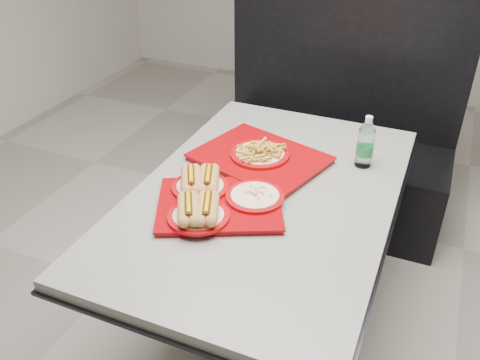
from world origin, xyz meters
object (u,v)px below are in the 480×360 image
at_px(tray_far, 260,156).
at_px(diner_table, 265,227).
at_px(booth_bench, 331,145).
at_px(tray_near, 214,199).
at_px(water_bottle, 365,145).

bearing_deg(tray_far, diner_table, -62.91).
relative_size(diner_table, booth_bench, 1.05).
bearing_deg(tray_near, tray_far, 85.11).
bearing_deg(tray_near, water_bottle, 49.72).
height_order(tray_near, tray_far, tray_far).
distance_m(diner_table, water_bottle, 0.50).
bearing_deg(booth_bench, tray_near, -95.81).
height_order(diner_table, tray_far, tray_far).
xyz_separation_m(diner_table, water_bottle, (0.29, 0.32, 0.26)).
height_order(booth_bench, water_bottle, booth_bench).
xyz_separation_m(diner_table, booth_bench, (0.00, 1.09, -0.18)).
xyz_separation_m(tray_far, water_bottle, (0.38, 0.13, 0.06)).
bearing_deg(water_bottle, booth_bench, 110.36).
relative_size(booth_bench, water_bottle, 6.41).
bearing_deg(water_bottle, tray_near, -130.28).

